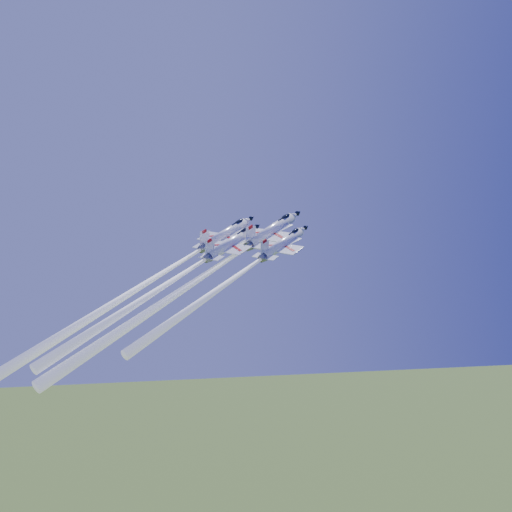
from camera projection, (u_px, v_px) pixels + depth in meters
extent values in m
cylinder|color=white|center=(271.00, 231.00, 116.23)|extent=(6.31, 7.43, 13.60)
cone|color=white|center=(294.00, 216.00, 121.56)|extent=(3.59, 3.70, 3.39)
cone|color=black|center=(299.00, 212.00, 122.80)|extent=(1.81, 1.87, 1.70)
cone|color=slate|center=(248.00, 246.00, 111.32)|extent=(3.28, 3.29, 2.24)
ellipsoid|color=black|center=(285.00, 217.00, 119.35)|extent=(3.48, 3.18, 2.45)
cube|color=black|center=(280.00, 219.00, 118.11)|extent=(1.13, 0.98, 0.84)
cube|color=white|center=(267.00, 235.00, 115.45)|extent=(10.41, 10.99, 3.05)
cube|color=white|center=(273.00, 226.00, 118.96)|extent=(3.64, 3.22, 1.72)
cube|color=white|center=(284.00, 228.00, 117.15)|extent=(3.64, 3.22, 1.72)
cube|color=white|center=(251.00, 245.00, 112.08)|extent=(5.58, 5.94, 1.62)
cube|color=white|center=(251.00, 235.00, 111.53)|extent=(2.93, 2.80, 4.24)
cube|color=#A6080C|center=(250.00, 227.00, 111.11)|extent=(1.28, 1.14, 1.14)
cube|color=black|center=(272.00, 236.00, 116.67)|extent=(8.74, 6.94, 4.75)
sphere|color=white|center=(247.00, 247.00, 111.13)|extent=(1.25, 1.28, 1.10)
cone|color=white|center=(159.00, 306.00, 95.76)|extent=(14.32, 18.46, 44.19)
cylinder|color=white|center=(225.00, 235.00, 114.89)|extent=(5.65, 6.65, 12.18)
cone|color=white|center=(247.00, 221.00, 119.65)|extent=(3.21, 3.32, 3.03)
cone|color=black|center=(252.00, 218.00, 120.76)|extent=(1.62, 1.67, 1.52)
cone|color=slate|center=(202.00, 249.00, 110.49)|extent=(2.94, 2.94, 2.01)
ellipsoid|color=black|center=(239.00, 222.00, 117.68)|extent=(3.12, 2.85, 2.19)
cube|color=black|center=(234.00, 224.00, 116.57)|extent=(1.01, 0.87, 0.75)
cube|color=white|center=(221.00, 238.00, 114.19)|extent=(9.32, 9.84, 2.73)
cube|color=white|center=(228.00, 230.00, 117.32)|extent=(3.26, 2.88, 1.54)
cube|color=white|center=(237.00, 232.00, 115.71)|extent=(3.26, 2.88, 1.54)
cube|color=white|center=(205.00, 247.00, 111.17)|extent=(5.00, 5.32, 1.45)
cube|color=white|center=(205.00, 239.00, 110.67)|extent=(2.62, 2.51, 3.79)
cube|color=#A6080C|center=(204.00, 232.00, 110.30)|extent=(1.15, 1.02, 1.02)
cube|color=black|center=(226.00, 239.00, 115.28)|extent=(7.82, 6.21, 4.25)
sphere|color=white|center=(201.00, 249.00, 110.32)|extent=(1.12, 1.15, 0.98)
cone|color=white|center=(111.00, 305.00, 95.75)|extent=(13.42, 17.35, 41.81)
cylinder|color=white|center=(282.00, 244.00, 109.29)|extent=(5.28, 6.22, 11.38)
cone|color=white|center=(302.00, 230.00, 113.75)|extent=(3.00, 3.10, 2.83)
cone|color=black|center=(307.00, 227.00, 114.78)|extent=(1.51, 1.56, 1.42)
cone|color=slate|center=(262.00, 258.00, 105.18)|extent=(2.75, 2.75, 1.87)
ellipsoid|color=black|center=(295.00, 232.00, 111.90)|extent=(2.91, 2.66, 2.05)
cube|color=black|center=(290.00, 234.00, 110.86)|extent=(0.94, 0.82, 0.70)
cube|color=white|center=(279.00, 248.00, 108.64)|extent=(8.71, 9.20, 2.56)
cube|color=white|center=(284.00, 240.00, 111.57)|extent=(3.05, 2.69, 1.44)
cube|color=white|center=(294.00, 241.00, 110.06)|extent=(3.05, 2.69, 1.44)
cube|color=white|center=(265.00, 257.00, 105.82)|extent=(4.67, 4.97, 1.35)
cube|color=white|center=(265.00, 248.00, 105.35)|extent=(2.45, 2.35, 3.55)
cube|color=#A6080C|center=(264.00, 241.00, 105.01)|extent=(1.07, 0.95, 0.96)
cube|color=black|center=(283.00, 248.00, 109.66)|extent=(7.31, 5.81, 3.97)
sphere|color=white|center=(261.00, 259.00, 105.02)|extent=(1.05, 1.07, 0.92)
cone|color=white|center=(201.00, 301.00, 94.36)|extent=(10.35, 13.21, 30.85)
cylinder|color=white|center=(230.00, 244.00, 109.31)|extent=(5.51, 6.49, 11.88)
cone|color=white|center=(253.00, 229.00, 113.96)|extent=(3.13, 3.23, 2.96)
cone|color=black|center=(258.00, 226.00, 115.04)|extent=(1.58, 1.63, 1.48)
cone|color=slate|center=(207.00, 258.00, 105.02)|extent=(2.87, 2.87, 1.96)
ellipsoid|color=black|center=(245.00, 231.00, 112.03)|extent=(3.04, 2.78, 2.14)
cube|color=black|center=(239.00, 233.00, 110.94)|extent=(0.99, 0.85, 0.73)
cube|color=white|center=(226.00, 247.00, 108.62)|extent=(9.09, 9.60, 2.67)
cube|color=white|center=(233.00, 239.00, 111.68)|extent=(3.18, 2.81, 1.50)
cube|color=white|center=(243.00, 240.00, 110.11)|extent=(3.18, 2.81, 1.50)
cube|color=white|center=(211.00, 257.00, 105.68)|extent=(4.87, 5.19, 1.41)
cube|color=white|center=(210.00, 248.00, 105.19)|extent=(2.56, 2.45, 3.70)
cube|color=#A6080C|center=(209.00, 241.00, 104.83)|extent=(1.12, 0.99, 1.00)
cube|color=black|center=(231.00, 248.00, 109.69)|extent=(7.63, 6.06, 4.14)
sphere|color=white|center=(206.00, 259.00, 104.85)|extent=(1.10, 1.12, 0.96)
cone|color=white|center=(131.00, 307.00, 93.01)|extent=(11.33, 14.52, 34.19)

